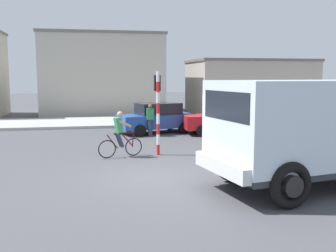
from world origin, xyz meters
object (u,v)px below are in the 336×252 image
Objects in this scene: car_red_near at (223,118)px; car_far_side at (267,114)px; traffic_light_pole at (158,101)px; pedestrian_near_kerb at (150,120)px; cyclist at (120,134)px; truck_foreground at (309,126)px; car_white_mid at (156,118)px.

car_red_near and car_far_side have the same top height.
traffic_light_pole is 4.71m from pedestrian_near_kerb.
cyclist is at bearing -139.35° from car_red_near.
car_far_side is (4.18, 11.42, -0.85)m from truck_foreground.
car_red_near is at bearing 2.21° from pedestrian_near_kerb.
pedestrian_near_kerb reaches higher than car_white_mid.
cyclist is at bearing -111.46° from car_white_mid.
car_far_side is 7.31m from pedestrian_near_kerb.
car_white_mid is 2.66× the size of pedestrian_near_kerb.
pedestrian_near_kerb is (1.82, 4.72, -0.02)m from cyclist.
traffic_light_pole reaches higher than cyclist.
car_red_near is 3.51m from car_white_mid.
car_white_mid and car_far_side have the same top height.
car_far_side is at bearing 13.98° from pedestrian_near_kerb.
car_white_mid is at bearing -174.82° from car_far_side.
truck_foreground reaches higher than pedestrian_near_kerb.
truck_foreground is at bearing -77.40° from car_white_mid.
traffic_light_pole is (-3.28, 5.11, 0.40)m from truck_foreground.
car_red_near is at bearing 48.03° from traffic_light_pole.
cyclist is 1.90m from traffic_light_pole.
traffic_light_pole is 0.76× the size of car_far_side.
cyclist is 6.33m from car_white_mid.
car_red_near is 0.95× the size of car_white_mid.
cyclist is 1.06× the size of pedestrian_near_kerb.
truck_foreground reaches higher than cyclist.
cyclist is at bearing -111.04° from pedestrian_near_kerb.
traffic_light_pole is 5.91m from car_white_mid.
pedestrian_near_kerb is at bearing -177.79° from car_red_near.
cyclist is 11.03m from car_far_side.
pedestrian_near_kerb is at bearing 106.82° from truck_foreground.
traffic_light_pole is at bearing 122.68° from truck_foreground.
cyclist reaches higher than pedestrian_near_kerb.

